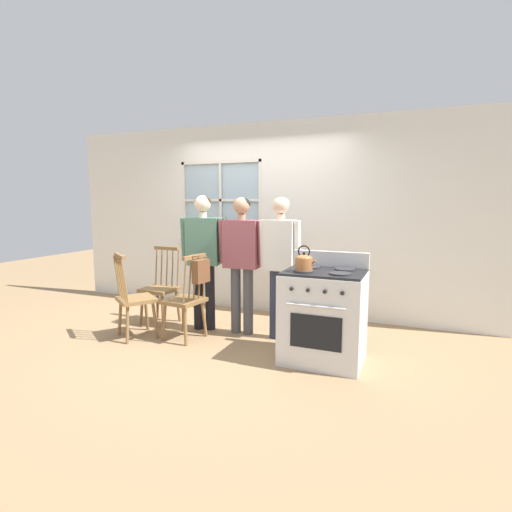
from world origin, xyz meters
TOP-DOWN VIEW (x-y plane):
  - ground_plane at (0.00, 0.00)m, footprint 16.00×16.00m
  - wall_back at (0.04, 1.40)m, footprint 6.40×0.16m
  - chair_by_window at (-0.39, -0.10)m, footprint 0.46×0.47m
  - chair_near_wall at (-1.04, 0.32)m, footprint 0.44×0.42m
  - chair_center_cluster at (-0.98, -0.27)m, footprint 0.57×0.57m
  - person_elderly_left at (-0.37, 0.30)m, footprint 0.56×0.29m
  - person_teen_center at (0.13, 0.34)m, footprint 0.58×0.23m
  - person_adult_right at (0.62, 0.33)m, footprint 0.49×0.22m
  - stove at (1.24, -0.13)m, footprint 0.79×0.68m
  - kettle at (1.06, -0.26)m, footprint 0.21×0.17m
  - potted_plant at (-0.56, 1.31)m, footprint 0.13×0.13m
  - handbag at (-0.16, -0.13)m, footprint 0.21×0.23m

SIDE VIEW (x-z plane):
  - ground_plane at x=0.00m, z-range 0.00..0.00m
  - chair_by_window at x=-0.39m, z-range -0.05..0.96m
  - chair_near_wall at x=-1.04m, z-range -0.05..0.96m
  - chair_center_cluster at x=-0.98m, z-range -0.05..0.96m
  - stove at x=1.24m, z-range -0.07..1.01m
  - handbag at x=-0.16m, z-range 0.68..0.99m
  - person_adult_right at x=0.62m, z-range 0.16..1.81m
  - person_teen_center at x=0.13m, z-range 0.18..1.83m
  - person_elderly_left at x=-0.37m, z-range 0.18..1.85m
  - kettle at x=1.06m, z-range 0.90..1.15m
  - potted_plant at x=-0.56m, z-range 0.98..1.35m
  - wall_back at x=0.04m, z-range -0.02..2.68m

